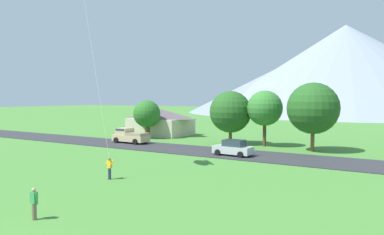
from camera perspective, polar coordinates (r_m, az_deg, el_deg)
The scene contains 11 objects.
road_strip at distance 39.83m, azimuth 8.79°, elevation -5.87°, with size 160.00×7.03×0.08m, color #2D2D33.
mountain_east_ridge at distance 150.92m, azimuth 23.00°, elevation 7.02°, with size 106.36×106.36×33.75m, color gray.
mountain_west_ridge at distance 157.99m, azimuth 20.42°, elevation 5.85°, with size 112.63×112.63×27.99m, color gray.
house_leftmost at distance 60.15m, azimuth -4.98°, elevation -0.64°, with size 10.02×7.65×4.34m.
tree_near_left at distance 55.53m, azimuth -7.14°, elevation 0.58°, with size 4.16×4.16×5.85m.
tree_left_of_center at distance 47.01m, azimuth 11.42°, elevation 1.43°, with size 4.52×4.52×7.17m.
tree_center at distance 44.11m, azimuth 18.58°, elevation 1.38°, with size 5.99×5.99×8.02m.
tree_right_of_center at distance 48.50m, azimuth 6.10°, elevation 0.89°, with size 5.60×5.60×7.15m.
parked_car_silver_mid_west at distance 39.05m, azimuth 6.52°, elevation -4.81°, with size 4.28×2.24×1.68m.
pickup_truck_sand_west_side at distance 49.92m, azimuth -9.79°, elevation -2.85°, with size 5.24×2.41×1.99m.
watcher_person at distance 20.78m, azimuth -23.68°, elevation -12.27°, with size 0.56×0.24×1.68m.
Camera 1 is at (14.73, -6.68, 6.35)m, focal length 33.77 mm.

